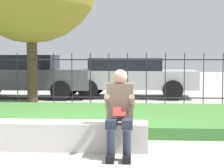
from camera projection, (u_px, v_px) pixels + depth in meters
The scene contains 7 objects.
ground_plane at pixel (70, 149), 5.68m from camera, with size 60.00×60.00×0.00m, color #9E9B93.
stone_bench at pixel (55, 137), 5.68m from camera, with size 2.81×0.46×0.42m.
person_seated_reader at pixel (120, 109), 5.32m from camera, with size 0.42×0.73×1.22m.
grass_berm at pixel (90, 117), 8.06m from camera, with size 10.09×3.39×0.21m.
iron_fence at pixel (100, 79), 10.14m from camera, with size 8.09×0.03×1.51m.
car_parked_left at pixel (23, 75), 12.83m from camera, with size 4.61×1.91×1.47m.
car_parked_center at pixel (130, 76), 12.99m from camera, with size 4.51×2.07×1.36m.
Camera 1 is at (1.01, -5.54, 1.40)m, focal length 60.00 mm.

